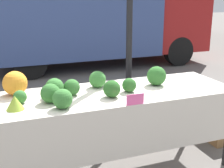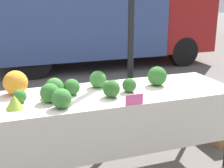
% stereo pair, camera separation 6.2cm
% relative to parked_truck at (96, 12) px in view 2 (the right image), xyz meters
% --- Properties ---
extents(tent_pole, '(0.07, 0.07, 2.54)m').
position_rel_parked_truck_xyz_m(tent_pole, '(-0.70, -3.75, 0.02)').
color(tent_pole, black).
rests_on(tent_pole, ground_plane).
extents(parked_truck, '(5.11, 1.87, 2.33)m').
position_rel_parked_truck_xyz_m(parked_truck, '(0.00, 0.00, 0.00)').
color(parked_truck, '#384C84').
rests_on(parked_truck, ground_plane).
extents(market_table, '(2.32, 0.77, 0.80)m').
position_rel_parked_truck_xyz_m(market_table, '(-1.19, -4.54, -0.54)').
color(market_table, beige).
rests_on(market_table, ground_plane).
extents(orange_cauliflower, '(0.22, 0.22, 0.22)m').
position_rel_parked_truck_xyz_m(orange_cauliflower, '(-2.02, -4.24, -0.33)').
color(orange_cauliflower, orange).
rests_on(orange_cauliflower, market_table).
extents(romanesco_head, '(0.14, 0.14, 0.11)m').
position_rel_parked_truck_xyz_m(romanesco_head, '(-2.05, -4.61, -0.39)').
color(romanesco_head, '#93B238').
rests_on(romanesco_head, market_table).
extents(broccoli_head_0, '(0.19, 0.19, 0.19)m').
position_rel_parked_truck_xyz_m(broccoli_head_0, '(-0.70, -4.41, -0.35)').
color(broccoli_head_0, '#2D6628').
rests_on(broccoli_head_0, market_table).
extents(broccoli_head_1, '(0.15, 0.15, 0.15)m').
position_rel_parked_truck_xyz_m(broccoli_head_1, '(-1.55, -4.42, -0.37)').
color(broccoli_head_1, '#336B2D').
rests_on(broccoli_head_1, market_table).
extents(broccoli_head_2, '(0.16, 0.16, 0.16)m').
position_rel_parked_truck_xyz_m(broccoli_head_2, '(-1.26, -4.28, -0.36)').
color(broccoli_head_2, '#387533').
rests_on(broccoli_head_2, market_table).
extents(broccoli_head_3, '(0.16, 0.16, 0.16)m').
position_rel_parked_truck_xyz_m(broccoli_head_3, '(-1.70, -4.72, -0.36)').
color(broccoli_head_3, '#387533').
rests_on(broccoli_head_3, market_table).
extents(broccoli_head_4, '(0.15, 0.15, 0.15)m').
position_rel_parked_truck_xyz_m(broccoli_head_4, '(-1.24, -4.60, -0.37)').
color(broccoli_head_4, '#285B23').
rests_on(broccoli_head_4, market_table).
extents(broccoli_head_5, '(0.17, 0.17, 0.17)m').
position_rel_parked_truck_xyz_m(broccoli_head_5, '(-1.70, -4.40, -0.36)').
color(broccoli_head_5, '#387533').
rests_on(broccoli_head_5, market_table).
extents(broccoli_head_6, '(0.16, 0.16, 0.16)m').
position_rel_parked_truck_xyz_m(broccoli_head_6, '(-1.77, -4.55, -0.36)').
color(broccoli_head_6, '#336B2D').
rests_on(broccoli_head_6, market_table).
extents(broccoli_head_7, '(0.11, 0.11, 0.11)m').
position_rel_parked_truck_xyz_m(broccoli_head_7, '(-2.01, -4.48, -0.39)').
color(broccoli_head_7, '#336B2D').
rests_on(broccoli_head_7, market_table).
extents(broccoli_head_8, '(0.13, 0.13, 0.13)m').
position_rel_parked_truck_xyz_m(broccoli_head_8, '(-1.04, -4.52, -0.38)').
color(broccoli_head_8, '#285B23').
rests_on(broccoli_head_8, market_table).
extents(price_sign, '(0.15, 0.01, 0.09)m').
position_rel_parked_truck_xyz_m(price_sign, '(-1.13, -4.85, -0.40)').
color(price_sign, '#F45B9E').
rests_on(price_sign, market_table).
extents(produce_crate, '(0.36, 0.36, 0.33)m').
position_rel_parked_truck_xyz_m(produce_crate, '(0.25, -4.32, -1.08)').
color(produce_crate, '#9E7042').
rests_on(produce_crate, ground_plane).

